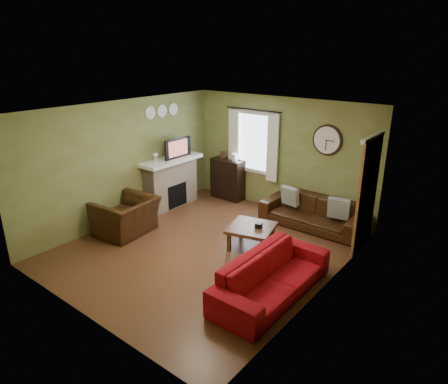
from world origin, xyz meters
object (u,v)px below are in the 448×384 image
Objects in this scene: sofa_brown at (313,212)px; coffee_table at (251,237)px; sofa_red at (272,276)px; armchair at (126,216)px; bookshelf at (228,179)px.

coffee_table is at bearing -106.80° from sofa_brown.
armchair is (-3.48, 0.02, 0.04)m from sofa_red.
sofa_brown is (2.46, -0.25, -0.18)m from bookshelf.
sofa_red reaches higher than sofa_brown.
armchair is at bearing -136.81° from sofa_brown.
sofa_red reaches higher than coffee_table.
bookshelf is at bearing 174.25° from sofa_brown.
bookshelf is 2.48m from sofa_brown.
sofa_brown is 2.70× the size of coffee_table.
armchair reaches higher than sofa_red.
armchair is (-0.36, -2.90, -0.13)m from bookshelf.
coffee_table is (1.99, -1.83, -0.29)m from bookshelf.
armchair is (-2.82, -2.65, 0.05)m from sofa_brown.
armchair is 2.58m from coffee_table.
sofa_red is 2.75× the size of coffee_table.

